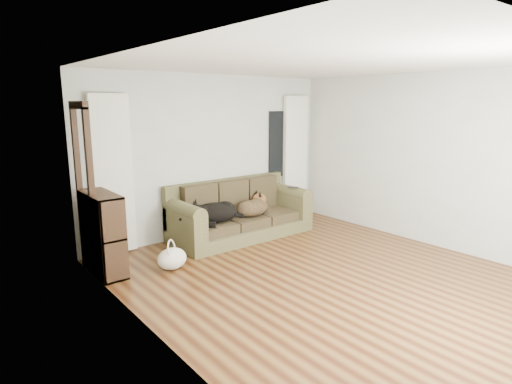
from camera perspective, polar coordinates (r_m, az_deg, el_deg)
floor at (r=5.56m, az=8.80°, el=-11.07°), size 5.00×5.00×0.00m
ceiling at (r=5.14m, az=9.74°, el=16.69°), size 5.00×5.00×0.00m
wall_back at (r=7.10m, az=-5.83°, el=4.90°), size 4.50×0.04×2.60m
wall_left at (r=3.87m, az=-13.90°, el=-1.20°), size 0.04×5.00×2.60m
wall_right at (r=7.01m, az=21.81°, el=4.02°), size 0.04×5.00×2.60m
curtain_left at (r=6.31m, az=-18.52°, el=2.09°), size 0.55×0.08×2.25m
curtain_right at (r=8.17m, az=5.23°, el=4.75°), size 0.55×0.08×2.25m
window_pane at (r=7.94m, az=3.17°, el=6.39°), size 0.50×0.03×1.20m
door_casing at (r=5.83m, az=-21.80°, el=0.09°), size 0.07×0.60×2.10m
sofa at (r=6.94m, az=-1.95°, el=-2.35°), size 2.32×1.00×0.95m
dog_black_lab at (r=6.58m, az=-5.84°, el=-2.94°), size 0.84×0.70×0.30m
dog_shepherd at (r=6.98m, az=-0.45°, el=-1.93°), size 0.70×0.54×0.28m
tv_remote at (r=7.35m, az=5.00°, el=0.65°), size 0.14×0.18×0.02m
tote_bag at (r=5.77m, az=-11.15°, el=-8.57°), size 0.49×0.44×0.29m
bookshelf at (r=5.79m, az=-19.72°, el=-5.44°), size 0.33×0.84×1.05m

